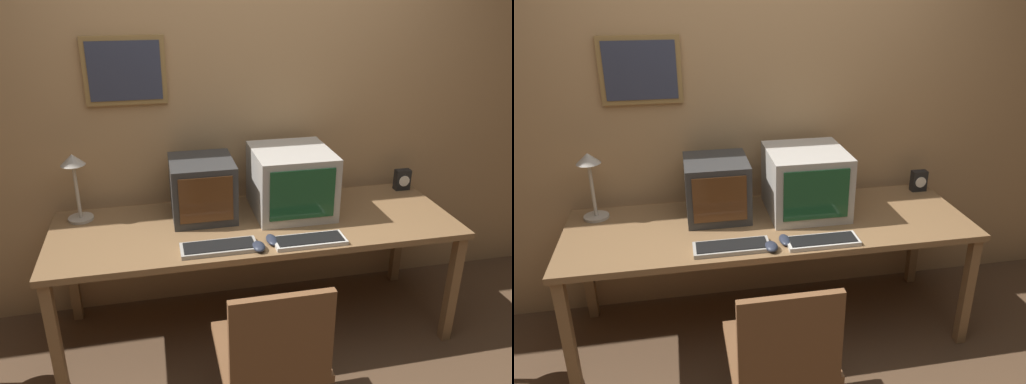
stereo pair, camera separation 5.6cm
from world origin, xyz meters
The scene contains 11 objects.
wall_back centered at (0.00, 1.20, 1.30)m, with size 8.00×0.08×2.60m.
desk centered at (0.00, 0.73, 0.67)m, with size 2.30×0.77×0.74m.
monitor_left centered at (-0.28, 0.90, 0.91)m, with size 0.36×0.39×0.34m.
monitor_right centered at (0.24, 0.86, 0.93)m, with size 0.45×0.48×0.38m.
keyboard_main centered at (-0.25, 0.47, 0.75)m, with size 0.40×0.15×0.03m.
keyboard_side centered at (0.23, 0.44, 0.75)m, with size 0.38×0.14×0.03m.
mouse_near_keyboard centered at (0.03, 0.48, 0.75)m, with size 0.06×0.12×0.03m.
mouse_far_corner centered at (-0.05, 0.42, 0.76)m, with size 0.07×0.10×0.04m.
desk_clock centered at (1.05, 1.02, 0.81)m, with size 0.10×0.06×0.14m.
desk_lamp centered at (-0.99, 0.99, 1.02)m, with size 0.14×0.14×0.40m.
office_chair centered at (-0.10, -0.05, 0.38)m, with size 0.50×0.50×0.88m.
Camera 2 is at (-0.49, -1.79, 2.01)m, focal length 35.00 mm.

